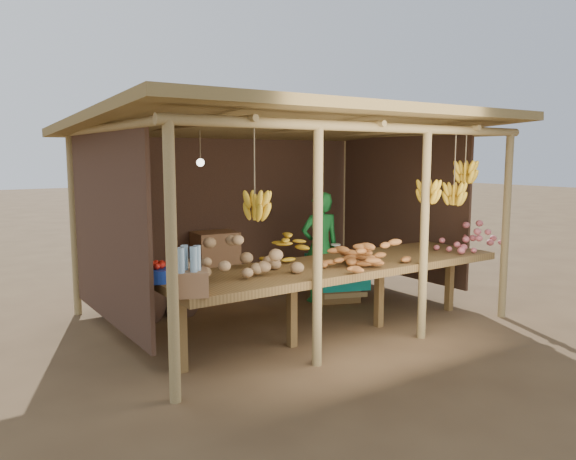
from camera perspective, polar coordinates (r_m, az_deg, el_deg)
ground at (r=6.91m, az=-0.00°, el=-8.66°), size 60.00×60.00×0.00m
stall_structure at (r=6.53m, az=0.62°, el=7.31°), size 4.70×3.50×2.43m
counter at (r=6.00m, az=5.13°, el=-3.94°), size 3.90×1.05×0.80m
potato_heap at (r=5.37m, az=-5.60°, el=-2.62°), size 1.26×0.91×0.37m
sweet_potato_heap at (r=5.84m, az=8.25°, el=-1.92°), size 0.97×0.64×0.36m
onion_heap at (r=7.14m, az=18.39°, el=-0.49°), size 0.96×0.67×0.36m
banana_pile at (r=6.08m, az=0.17°, el=-1.51°), size 0.57×0.37×0.35m
tomato_basin at (r=5.24m, az=-13.05°, el=-4.28°), size 0.34×0.34×0.18m
bottle_box at (r=4.64m, az=-10.17°, el=-4.68°), size 0.40×0.36×0.41m
vendor at (r=7.44m, az=3.28°, el=-1.74°), size 0.60×0.46×1.46m
tarp_crate at (r=7.59m, az=4.66°, el=-4.70°), size 0.82×0.76×0.79m
carton_stack at (r=7.56m, az=-8.76°, el=-4.25°), size 1.19×0.46×0.90m
burlap_sacks at (r=6.92m, az=-12.56°, el=-6.40°), size 0.92×0.48×0.65m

